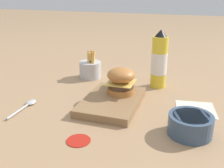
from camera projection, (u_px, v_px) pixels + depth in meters
name	position (u px, v px, depth m)	size (l,w,h in m)	color
ground_plane	(93.00, 109.00, 0.86)	(6.00, 6.00, 0.00)	#9E7A56
serving_board	(112.00, 102.00, 0.88)	(0.26, 0.18, 0.03)	olive
burger	(121.00, 81.00, 0.90)	(0.09, 0.09, 0.09)	#AD6B33
ketchup_bottle	(159.00, 61.00, 1.01)	(0.06, 0.06, 0.23)	yellow
fries_basket	(90.00, 69.00, 1.13)	(0.09, 0.09, 0.12)	#B7B7BC
side_bowl	(190.00, 124.00, 0.70)	(0.12, 0.12, 0.06)	#384C66
spoon	(28.00, 105.00, 0.87)	(0.15, 0.03, 0.01)	#B2B2B7
ketchup_puddle	(79.00, 140.00, 0.68)	(0.06, 0.06, 0.00)	#B21E14
parchment_square	(196.00, 109.00, 0.85)	(0.14, 0.14, 0.00)	beige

